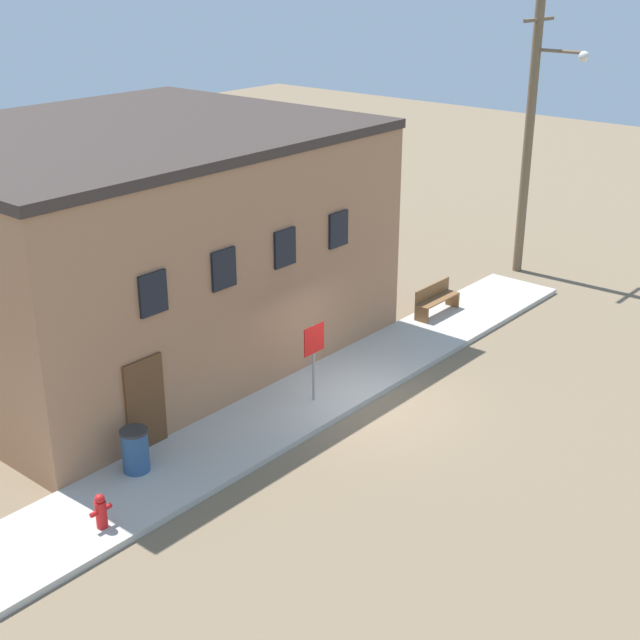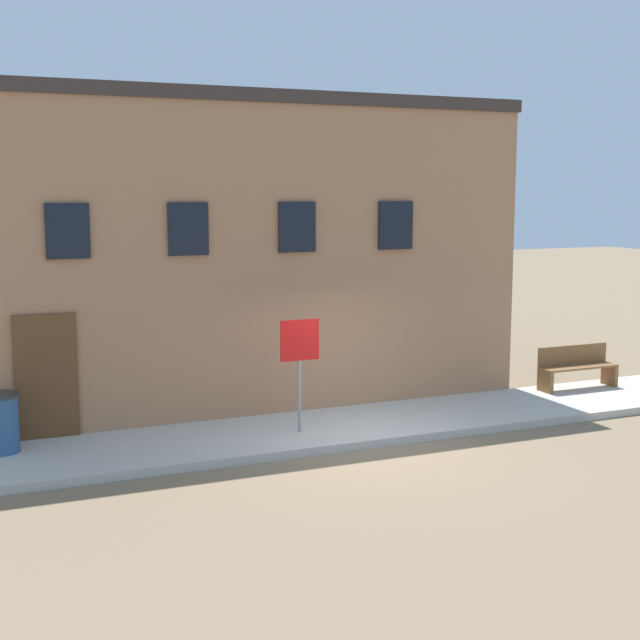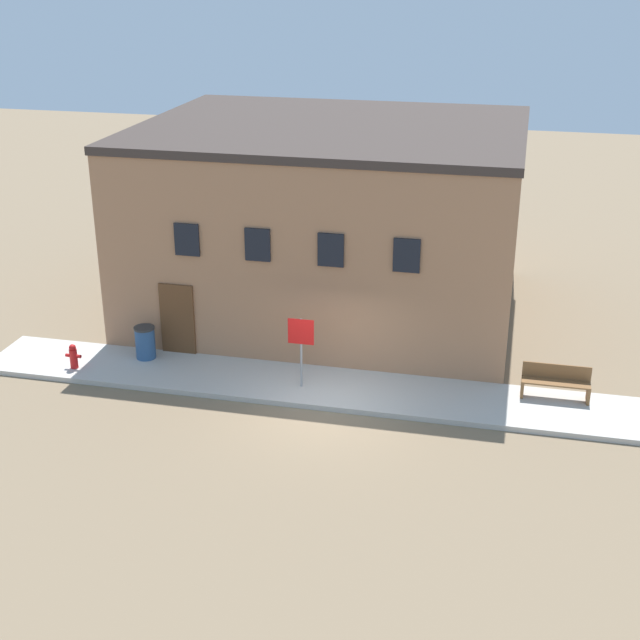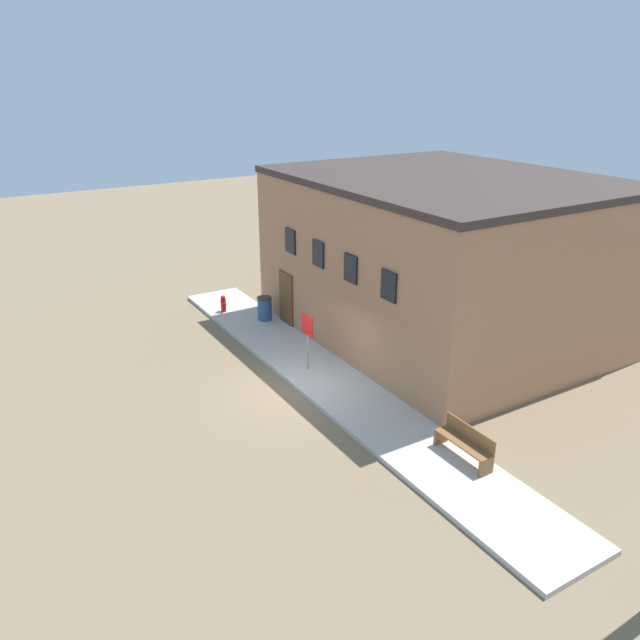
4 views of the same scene
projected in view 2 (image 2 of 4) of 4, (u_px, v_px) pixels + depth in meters
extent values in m
plane|color=#7A664C|center=(371.00, 449.00, 14.53)|extent=(80.00, 80.00, 0.00)
cube|color=#BCB7AD|center=(342.00, 428.00, 15.56)|extent=(19.58, 2.30, 0.14)
cube|color=#A87551|center=(177.00, 250.00, 19.92)|extent=(11.40, 9.39, 5.70)
cube|color=#382D28|center=(174.00, 115.00, 19.49)|extent=(11.50, 9.49, 0.24)
cube|color=black|center=(68.00, 231.00, 14.36)|extent=(0.70, 0.08, 0.90)
cube|color=black|center=(188.00, 229.00, 15.14)|extent=(0.70, 0.08, 0.90)
cube|color=black|center=(297.00, 227.00, 15.92)|extent=(0.70, 0.08, 0.90)
cube|color=black|center=(395.00, 225.00, 16.71)|extent=(0.70, 0.08, 0.90)
cube|color=brown|center=(47.00, 381.00, 14.54)|extent=(1.00, 0.08, 2.20)
cylinder|color=gray|center=(299.00, 376.00, 14.90)|extent=(0.06, 0.06, 1.92)
cube|color=red|center=(300.00, 340.00, 14.79)|extent=(0.69, 0.02, 0.69)
cube|color=brown|center=(545.00, 382.00, 17.95)|extent=(0.08, 0.44, 0.43)
cube|color=brown|center=(609.00, 375.00, 18.59)|extent=(0.08, 0.44, 0.43)
cube|color=brown|center=(578.00, 367.00, 18.24)|extent=(1.72, 0.44, 0.04)
cube|color=brown|center=(572.00, 355.00, 18.39)|extent=(1.72, 0.04, 0.40)
cylinder|color=#2D517F|center=(1.00, 425.00, 13.80)|extent=(0.55, 0.55, 0.88)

